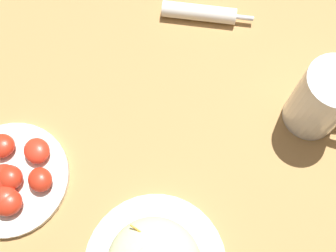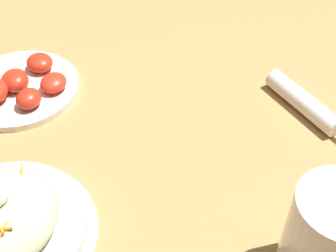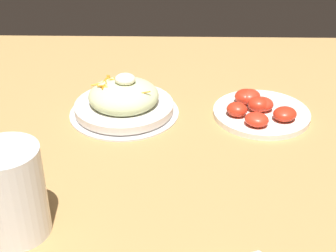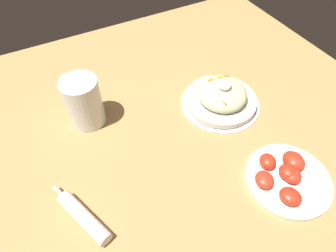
% 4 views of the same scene
% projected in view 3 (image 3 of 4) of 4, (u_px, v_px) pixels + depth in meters
% --- Properties ---
extents(ground_plane, '(1.43, 1.43, 0.00)m').
position_uv_depth(ground_plane, '(195.00, 177.00, 0.85)').
color(ground_plane, '#B2844C').
extents(salad_plate, '(0.24, 0.24, 0.09)m').
position_uv_depth(salad_plate, '(124.00, 101.00, 1.03)').
color(salad_plate, silver).
rests_on(salad_plate, ground_plane).
extents(beer_mug, '(0.16, 0.10, 0.14)m').
position_uv_depth(beer_mug, '(10.00, 196.00, 0.70)').
color(beer_mug, white).
rests_on(beer_mug, ground_plane).
extents(tomato_plate, '(0.21, 0.21, 0.04)m').
position_uv_depth(tomato_plate, '(259.00, 110.00, 1.03)').
color(tomato_plate, white).
rests_on(tomato_plate, ground_plane).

